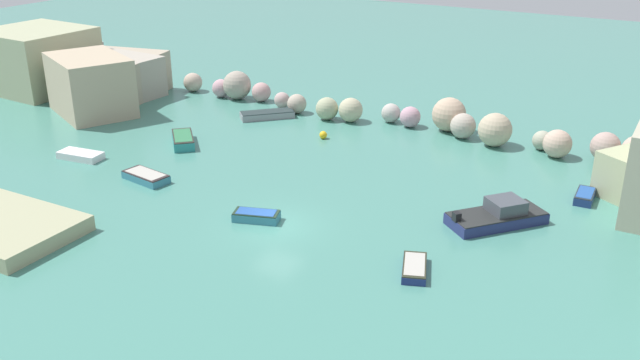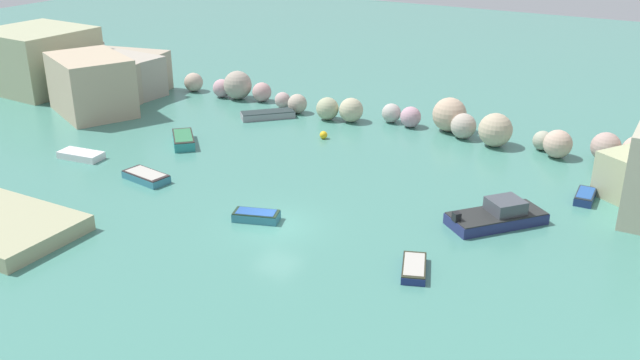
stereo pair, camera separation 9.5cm
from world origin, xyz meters
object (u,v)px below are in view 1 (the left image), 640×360
object	(u,v)px
moored_boat_0	(585,196)
moored_boat_5	(267,115)
moored_boat_4	(414,267)
moored_boat_1	(498,215)
channel_buoy	(323,135)
moored_boat_3	(81,155)
moored_boat_8	(183,140)
moored_boat_6	(256,216)
stone_dock	(3,227)
moored_boat_2	(146,176)

from	to	relation	value
moored_boat_0	moored_boat_5	xyz separation A→B (m)	(-25.74, 4.13, 0.00)
moored_boat_0	moored_boat_4	bearing A→B (deg)	154.14
moored_boat_0	moored_boat_1	bearing A→B (deg)	144.89
channel_buoy	moored_boat_5	world-z (taller)	channel_buoy
channel_buoy	moored_boat_3	bearing A→B (deg)	-136.02
moored_boat_0	moored_boat_8	xyz separation A→B (m)	(-27.51, -4.28, 0.09)
moored_boat_0	moored_boat_4	world-z (taller)	moored_boat_0
moored_boat_1	moored_boat_6	world-z (taller)	moored_boat_1
moored_boat_0	moored_boat_1	distance (m)	6.76
stone_dock	moored_boat_6	world-z (taller)	stone_dock
stone_dock	moored_boat_2	distance (m)	9.70
moored_boat_8	moored_boat_1	bearing A→B (deg)	42.83
moored_boat_0	moored_boat_1	world-z (taller)	moored_boat_1
stone_dock	moored_boat_4	xyz separation A→B (m)	(20.86, 7.40, -0.20)
moored_boat_1	moored_boat_5	world-z (taller)	moored_boat_1
moored_boat_0	moored_boat_5	world-z (taller)	moored_boat_5
moored_boat_4	moored_boat_6	world-z (taller)	moored_boat_6
moored_boat_4	moored_boat_8	world-z (taller)	moored_boat_8
moored_boat_2	moored_boat_4	size ratio (longest dim) A/B	1.14
moored_boat_4	moored_boat_5	distance (m)	26.50
moored_boat_0	moored_boat_1	size ratio (longest dim) A/B	0.41
stone_dock	moored_boat_0	world-z (taller)	stone_dock
moored_boat_3	moored_boat_6	world-z (taller)	moored_boat_6
moored_boat_3	moored_boat_6	size ratio (longest dim) A/B	1.16
moored_boat_0	moored_boat_3	bearing A→B (deg)	104.86
moored_boat_2	moored_boat_6	size ratio (longest dim) A/B	1.19
channel_buoy	moored_boat_5	distance (m)	6.85
moored_boat_4	moored_boat_6	bearing A→B (deg)	-116.12
moored_boat_2	moored_boat_4	xyz separation A→B (m)	(19.50, -2.20, -0.05)
moored_boat_0	moored_boat_2	size ratio (longest dim) A/B	0.69
moored_boat_1	moored_boat_6	distance (m)	13.56
channel_buoy	moored_boat_5	xyz separation A→B (m)	(-6.50, 2.16, -0.00)
moored_boat_2	moored_boat_3	xyz separation A→B (m)	(-6.71, 0.72, -0.04)
moored_boat_2	moored_boat_4	world-z (taller)	moored_boat_2
moored_boat_2	moored_boat_8	world-z (taller)	moored_boat_8
channel_buoy	moored_boat_3	xyz separation A→B (m)	(-12.52, -12.08, -0.05)
moored_boat_1	moored_boat_4	world-z (taller)	moored_boat_1
stone_dock	channel_buoy	bearing A→B (deg)	72.26
moored_boat_2	moored_boat_3	distance (m)	6.75
moored_boat_2	moored_boat_8	xyz separation A→B (m)	(-2.45, 6.56, 0.09)
channel_buoy	moored_boat_3	world-z (taller)	channel_buoy
moored_boat_0	moored_boat_3	xyz separation A→B (m)	(-31.76, -10.11, -0.04)
stone_dock	channel_buoy	world-z (taller)	stone_dock
moored_boat_8	moored_boat_0	bearing A→B (deg)	55.10
channel_buoy	moored_boat_8	bearing A→B (deg)	-142.91
moored_boat_5	moored_boat_6	world-z (taller)	moored_boat_5
moored_boat_0	moored_boat_6	xyz separation A→B (m)	(-15.55, -12.14, 0.00)
moored_boat_2	stone_dock	bearing A→B (deg)	-89.57
stone_dock	moored_boat_2	world-z (taller)	stone_dock
channel_buoy	moored_boat_4	world-z (taller)	channel_buoy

